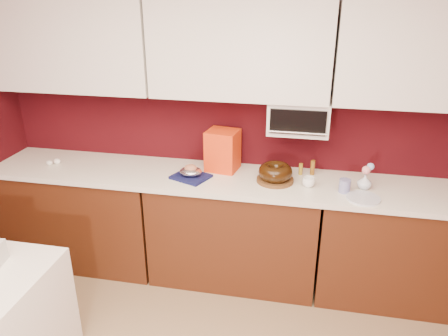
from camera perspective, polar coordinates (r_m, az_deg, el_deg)
The scene contains 28 objects.
wall_back at distance 3.55m, azimuth 2.40°, elevation 5.87°, with size 4.00×0.02×2.50m, color #3B080C.
base_cabinet_left at distance 4.02m, azimuth -17.79°, elevation -5.85°, with size 1.31×0.58×0.86m, color #49210E.
base_cabinet_center at distance 3.60m, azimuth 1.39°, elevation -8.16°, with size 1.31×0.58×0.86m, color #49210E.
base_cabinet_right at distance 3.65m, azimuth 22.77°, elevation -9.66°, with size 1.31×0.58×0.86m, color #49210E.
countertop at distance 3.39m, azimuth 1.46°, elevation -1.63°, with size 4.00×0.62×0.04m, color white.
upper_cabinet_left at distance 3.71m, azimuth -19.41°, elevation 14.90°, with size 1.31×0.33×0.70m, color white.
upper_cabinet_center at distance 3.26m, azimuth 2.09°, elevation 15.18°, with size 1.31×0.33×0.70m, color white.
upper_cabinet_right at distance 3.32m, azimuth 26.12°, elevation 13.09°, with size 1.31×0.33×0.70m, color white.
toaster_oven at distance 3.33m, azimuth 9.74°, elevation 6.69°, with size 0.45×0.30×0.25m, color white.
toaster_oven_door at distance 3.18m, azimuth 9.62°, elevation 5.91°, with size 0.40×0.02×0.18m, color black.
toaster_oven_handle at distance 3.19m, azimuth 9.52°, elevation 4.55°, with size 0.02×0.02×0.42m, color silver.
cake_base at distance 3.34m, azimuth 6.68°, elevation -1.56°, with size 0.28×0.28×0.03m, color brown.
bundt_cake at distance 3.31m, azimuth 6.74°, elevation -0.51°, with size 0.26×0.26×0.10m, color black.
navy_towel at distance 3.39m, azimuth -4.34°, elevation -1.14°, with size 0.26×0.22×0.02m, color #121545.
foil_ham_nest at distance 3.37m, azimuth -4.37°, elevation -0.44°, with size 0.17×0.15×0.06m, color silver.
roasted_ham at distance 3.36m, azimuth -4.38°, elevation -0.05°, with size 0.10×0.08×0.06m, color #BF7857.
pandoro_box at distance 3.48m, azimuth -0.18°, elevation 2.34°, with size 0.24×0.22×0.33m, color red.
dark_pan at distance 3.49m, azimuth 6.87°, elevation -0.32°, with size 0.22×0.22×0.04m, color black.
coffee_mug at distance 3.28m, azimuth 10.99°, elevation -1.70°, with size 0.08×0.08×0.09m, color white.
blue_jar at distance 3.25m, azimuth 15.48°, elevation -2.26°, with size 0.08×0.08×0.10m, color navy.
flower_vase at distance 3.34m, azimuth 17.90°, elevation -1.61°, with size 0.08×0.08×0.12m, color silver.
flower_pink at distance 3.31m, azimuth 18.08°, elevation -0.26°, with size 0.06×0.06×0.06m, color pink.
flower_blue at distance 3.32m, azimuth 18.60°, elevation 0.18°, with size 0.05×0.05×0.05m, color #93B5EC.
china_plate at distance 3.20m, azimuth 17.74°, elevation -3.78°, with size 0.23×0.23×0.01m, color silver.
amber_bottle at distance 3.48m, azimuth 9.99°, elevation -0.14°, with size 0.03×0.03×0.09m, color olive.
egg_left at distance 3.89m, azimuth -21.85°, elevation 0.64°, with size 0.05×0.04×0.04m, color silver.
egg_right at distance 3.90m, azimuth -20.97°, elevation 0.83°, with size 0.06×0.05×0.05m, color white.
amber_bottle_tall at distance 3.49m, azimuth 11.50°, elevation 0.06°, with size 0.03×0.03×0.12m, color brown.
Camera 1 is at (0.52, -1.10, 2.28)m, focal length 35.00 mm.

